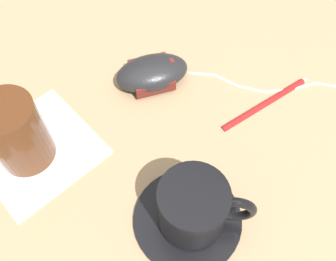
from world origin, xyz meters
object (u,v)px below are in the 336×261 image
(computer_mouse, at_px, (152,73))
(pen, at_px, (268,101))
(saucer, at_px, (188,219))
(coffee_cup, at_px, (195,207))
(drinking_glass, at_px, (16,133))

(computer_mouse, distance_m, pen, 0.16)
(computer_mouse, bearing_deg, pen, 10.50)
(saucer, bearing_deg, coffee_cup, 26.49)
(saucer, bearing_deg, computer_mouse, 126.20)
(saucer, height_order, computer_mouse, computer_mouse)
(coffee_cup, height_order, computer_mouse, coffee_cup)
(coffee_cup, height_order, pen, coffee_cup)
(saucer, xyz_separation_m, coffee_cup, (0.01, 0.00, 0.04))
(coffee_cup, relative_size, drinking_glass, 1.08)
(coffee_cup, relative_size, pen, 0.74)
(computer_mouse, bearing_deg, coffee_cup, -52.18)
(saucer, height_order, coffee_cup, coffee_cup)
(computer_mouse, distance_m, drinking_glass, 0.20)
(coffee_cup, distance_m, pen, 0.20)
(drinking_glass, bearing_deg, pen, 38.39)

